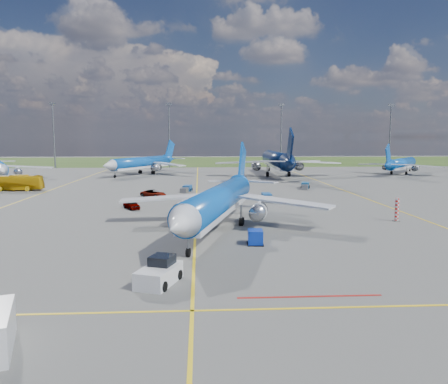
{
  "coord_description": "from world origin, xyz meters",
  "views": [
    {
      "loc": [
        0.5,
        -46.28,
        10.84
      ],
      "look_at": [
        3.59,
        7.73,
        4.0
      ],
      "focal_mm": 35.0,
      "sensor_mm": 36.0,
      "label": 1
    }
  ],
  "objects": [
    {
      "name": "warning_post",
      "position": [
        26.0,
        8.0,
        1.5
      ],
      "size": [
        0.5,
        0.5,
        3.0
      ],
      "primitive_type": "cylinder",
      "color": "red",
      "rests_on": "ground"
    },
    {
      "name": "grass_strip",
      "position": [
        0.0,
        150.0,
        0.0
      ],
      "size": [
        400.0,
        80.0,
        0.01
      ],
      "primitive_type": "cube",
      "color": "#2D4719",
      "rests_on": "ground"
    },
    {
      "name": "baggage_tug_c",
      "position": [
        -2.08,
        40.45,
        0.54
      ],
      "size": [
        2.32,
        5.26,
        1.14
      ],
      "rotation": [
        0.0,
        0.0,
        -0.2
      ],
      "color": "#174A8B",
      "rests_on": "ground"
    },
    {
      "name": "taxiway_lines",
      "position": [
        0.17,
        27.7,
        0.01
      ],
      "size": [
        60.25,
        160.0,
        0.02
      ],
      "color": "yellow",
      "rests_on": "ground"
    },
    {
      "name": "bg_jet_n",
      "position": [
        22.49,
        76.39,
        0.0
      ],
      "size": [
        38.2,
        49.38,
        12.66
      ],
      "primitive_type": null,
      "rotation": [
        0.0,
        0.0,
        3.11
      ],
      "color": "#07173C",
      "rests_on": "ground"
    },
    {
      "name": "service_car_c",
      "position": [
        3.35,
        33.7,
        0.74
      ],
      "size": [
        3.82,
        5.52,
        1.48
      ],
      "primitive_type": "imported",
      "rotation": [
        0.0,
        0.0,
        -0.38
      ],
      "color": "#999999",
      "rests_on": "ground"
    },
    {
      "name": "bg_jet_ne",
      "position": [
        60.12,
        79.18,
        0.0
      ],
      "size": [
        40.84,
        42.04,
        8.76
      ],
      "primitive_type": null,
      "rotation": [
        0.0,
        0.0,
        2.46
      ],
      "color": "#0C50AF",
      "rests_on": "ground"
    },
    {
      "name": "main_airliner",
      "position": [
        2.78,
        4.54,
        0.0
      ],
      "size": [
        37.5,
        43.73,
        9.82
      ],
      "primitive_type": null,
      "rotation": [
        0.0,
        0.0,
        -0.27
      ],
      "color": "#0C50AF",
      "rests_on": "ground"
    },
    {
      "name": "floodlight_masts",
      "position": [
        10.0,
        110.0,
        12.56
      ],
      "size": [
        202.2,
        0.5,
        22.7
      ],
      "color": "slate",
      "rests_on": "ground"
    },
    {
      "name": "uld_container",
      "position": [
        6.16,
        -3.18,
        0.73
      ],
      "size": [
        1.59,
        1.93,
        1.47
      ],
      "primitive_type": "cube",
      "rotation": [
        0.0,
        0.0,
        -0.07
      ],
      "color": "#0B2BA2",
      "rests_on": "ground"
    },
    {
      "name": "bg_jet_nnw",
      "position": [
        -16.21,
        81.74,
        0.0
      ],
      "size": [
        42.01,
        45.75,
        9.67
      ],
      "primitive_type": null,
      "rotation": [
        0.0,
        0.0,
        -0.48
      ],
      "color": "#0C50AF",
      "rests_on": "ground"
    },
    {
      "name": "service_car_b",
      "position": [
        -7.76,
        32.34,
        0.67
      ],
      "size": [
        5.27,
        4.57,
        1.35
      ],
      "primitive_type": "imported",
      "rotation": [
        0.0,
        0.0,
        0.98
      ],
      "color": "#999999",
      "rests_on": "ground"
    },
    {
      "name": "baggage_tug_e",
      "position": [
        22.83,
        44.05,
        0.56
      ],
      "size": [
        2.85,
        5.54,
        1.2
      ],
      "rotation": [
        0.0,
        0.0,
        -0.28
      ],
      "color": "#17578D",
      "rests_on": "ground"
    },
    {
      "name": "baggage_tug_w",
      "position": [
        12.16,
        27.09,
        0.54
      ],
      "size": [
        1.53,
        5.2,
        1.16
      ],
      "rotation": [
        0.0,
        0.0,
        0.02
      ],
      "color": "#195098",
      "rests_on": "ground"
    },
    {
      "name": "pushback_tug",
      "position": [
        -2.5,
        -14.61,
        0.8
      ],
      "size": [
        3.49,
        5.94,
        1.99
      ],
      "rotation": [
        0.0,
        0.0,
        -0.35
      ],
      "color": "silver",
      "rests_on": "ground"
    },
    {
      "name": "service_car_a",
      "position": [
        -9.77,
        19.74,
        0.68
      ],
      "size": [
        3.32,
        4.28,
        1.36
      ],
      "primitive_type": "imported",
      "rotation": [
        0.0,
        0.0,
        0.5
      ],
      "color": "#999999",
      "rests_on": "ground"
    },
    {
      "name": "ground",
      "position": [
        0.0,
        0.0,
        0.0
      ],
      "size": [
        400.0,
        400.0,
        0.0
      ],
      "primitive_type": "plane",
      "color": "#51514E",
      "rests_on": "ground"
    },
    {
      "name": "apron_bus",
      "position": [
        -37.16,
        43.99,
        1.6
      ],
      "size": [
        11.59,
        3.21,
        3.2
      ],
      "primitive_type": "imported",
      "rotation": [
        0.0,
        0.0,
        1.62
      ],
      "color": "#CC9D0C",
      "rests_on": "ground"
    }
  ]
}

